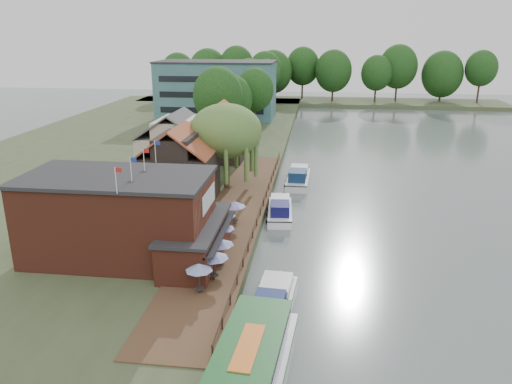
{
  "coord_description": "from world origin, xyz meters",
  "views": [
    {
      "loc": [
        0.39,
        -38.46,
        19.56
      ],
      "look_at": [
        -6.0,
        12.0,
        3.0
      ],
      "focal_mm": 35.0,
      "sensor_mm": 36.0,
      "label": 1
    }
  ],
  "objects_px": {
    "umbrella_2": "(220,252)",
    "umbrella_5": "(235,213)",
    "umbrella_1": "(214,266)",
    "tour_boat": "(245,379)",
    "umbrella_3": "(222,235)",
    "swan": "(255,341)",
    "umbrella_0": "(199,278)",
    "cottage_b": "(177,144)",
    "cruiser_2": "(298,175)",
    "cruiser_0": "(273,300)",
    "willow": "(226,147)",
    "cottage_c": "(220,132)",
    "hotel_block": "(217,90)",
    "umbrella_4": "(224,222)",
    "pub": "(142,217)",
    "cruiser_1": "(280,208)",
    "cottage_a": "(179,164)"
  },
  "relations": [
    {
      "from": "cottage_b",
      "to": "cruiser_0",
      "type": "bearing_deg",
      "value": -63.25
    },
    {
      "from": "umbrella_0",
      "to": "cruiser_0",
      "type": "xyz_separation_m",
      "value": [
        5.44,
        -0.41,
        -1.15
      ]
    },
    {
      "from": "umbrella_0",
      "to": "umbrella_1",
      "type": "relative_size",
      "value": 1.0
    },
    {
      "from": "umbrella_3",
      "to": "swan",
      "type": "distance_m",
      "value": 13.21
    },
    {
      "from": "cottage_c",
      "to": "umbrella_3",
      "type": "height_order",
      "value": "cottage_c"
    },
    {
      "from": "umbrella_3",
      "to": "cruiser_0",
      "type": "xyz_separation_m",
      "value": [
        5.27,
        -8.47,
        -1.15
      ]
    },
    {
      "from": "cottage_c",
      "to": "swan",
      "type": "height_order",
      "value": "cottage_c"
    },
    {
      "from": "swan",
      "to": "cottage_a",
      "type": "bearing_deg",
      "value": 115.54
    },
    {
      "from": "umbrella_2",
      "to": "cruiser_0",
      "type": "xyz_separation_m",
      "value": [
        4.81,
        -5.07,
        -1.15
      ]
    },
    {
      "from": "cottage_b",
      "to": "umbrella_5",
      "type": "distance_m",
      "value": 19.9
    },
    {
      "from": "cottage_c",
      "to": "umbrella_3",
      "type": "relative_size",
      "value": 3.58
    },
    {
      "from": "willow",
      "to": "umbrella_1",
      "type": "height_order",
      "value": "willow"
    },
    {
      "from": "hotel_block",
      "to": "swan",
      "type": "xyz_separation_m",
      "value": [
        18.83,
        -80.76,
        -6.93
      ]
    },
    {
      "from": "cottage_b",
      "to": "swan",
      "type": "distance_m",
      "value": 38.12
    },
    {
      "from": "willow",
      "to": "umbrella_2",
      "type": "bearing_deg",
      "value": -81.03
    },
    {
      "from": "umbrella_0",
      "to": "cruiser_0",
      "type": "height_order",
      "value": "umbrella_0"
    },
    {
      "from": "umbrella_4",
      "to": "tour_boat",
      "type": "distance_m",
      "value": 21.63
    },
    {
      "from": "umbrella_1",
      "to": "cruiser_0",
      "type": "relative_size",
      "value": 0.25
    },
    {
      "from": "cruiser_1",
      "to": "cruiser_2",
      "type": "xyz_separation_m",
      "value": [
        1.43,
        12.56,
        0.11
      ]
    },
    {
      "from": "pub",
      "to": "cottage_c",
      "type": "distance_m",
      "value": 34.01
    },
    {
      "from": "umbrella_4",
      "to": "willow",
      "type": "bearing_deg",
      "value": 99.43
    },
    {
      "from": "umbrella_4",
      "to": "cruiser_1",
      "type": "xyz_separation_m",
      "value": [
        4.68,
        8.02,
        -1.21
      ]
    },
    {
      "from": "cottage_b",
      "to": "umbrella_5",
      "type": "bearing_deg",
      "value": -57.89
    },
    {
      "from": "umbrella_0",
      "to": "cruiser_2",
      "type": "height_order",
      "value": "umbrella_0"
    },
    {
      "from": "cruiser_2",
      "to": "pub",
      "type": "bearing_deg",
      "value": -113.12
    },
    {
      "from": "cruiser_0",
      "to": "umbrella_4",
      "type": "bearing_deg",
      "value": 119.99
    },
    {
      "from": "cottage_b",
      "to": "umbrella_3",
      "type": "bearing_deg",
      "value": -65.32
    },
    {
      "from": "cottage_c",
      "to": "umbrella_3",
      "type": "bearing_deg",
      "value": -78.62
    },
    {
      "from": "umbrella_2",
      "to": "umbrella_5",
      "type": "bearing_deg",
      "value": 92.1
    },
    {
      "from": "umbrella_3",
      "to": "umbrella_5",
      "type": "distance_m",
      "value": 5.84
    },
    {
      "from": "umbrella_0",
      "to": "cottage_a",
      "type": "bearing_deg",
      "value": 109.22
    },
    {
      "from": "cruiser_0",
      "to": "tour_boat",
      "type": "relative_size",
      "value": 0.64
    },
    {
      "from": "umbrella_4",
      "to": "cottage_b",
      "type": "bearing_deg",
      "value": 117.11
    },
    {
      "from": "hotel_block",
      "to": "cruiser_0",
      "type": "height_order",
      "value": "hotel_block"
    },
    {
      "from": "umbrella_4",
      "to": "umbrella_2",
      "type": "bearing_deg",
      "value": -82.02
    },
    {
      "from": "swan",
      "to": "umbrella_1",
      "type": "bearing_deg",
      "value": 122.44
    },
    {
      "from": "cottage_c",
      "to": "umbrella_3",
      "type": "distance_m",
      "value": 32.27
    },
    {
      "from": "cottage_c",
      "to": "tour_boat",
      "type": "height_order",
      "value": "cottage_c"
    },
    {
      "from": "cottage_c",
      "to": "umbrella_5",
      "type": "distance_m",
      "value": 26.64
    },
    {
      "from": "umbrella_2",
      "to": "cruiser_2",
      "type": "relative_size",
      "value": 0.24
    },
    {
      "from": "umbrella_2",
      "to": "pub",
      "type": "bearing_deg",
      "value": 172.44
    },
    {
      "from": "umbrella_1",
      "to": "tour_boat",
      "type": "xyz_separation_m",
      "value": [
        4.19,
        -11.88,
        -0.67
      ]
    },
    {
      "from": "umbrella_1",
      "to": "cruiser_0",
      "type": "bearing_deg",
      "value": -28.04
    },
    {
      "from": "swan",
      "to": "umbrella_2",
      "type": "bearing_deg",
      "value": 114.46
    },
    {
      "from": "umbrella_2",
      "to": "umbrella_3",
      "type": "bearing_deg",
      "value": 97.67
    },
    {
      "from": "cottage_b",
      "to": "cruiser_2",
      "type": "height_order",
      "value": "cottage_b"
    },
    {
      "from": "umbrella_0",
      "to": "tour_boat",
      "type": "bearing_deg",
      "value": -63.66
    },
    {
      "from": "umbrella_2",
      "to": "umbrella_4",
      "type": "distance_m",
      "value": 6.69
    },
    {
      "from": "umbrella_2",
      "to": "tour_boat",
      "type": "relative_size",
      "value": 0.16
    },
    {
      "from": "umbrella_4",
      "to": "pub",
      "type": "bearing_deg",
      "value": -135.73
    }
  ]
}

